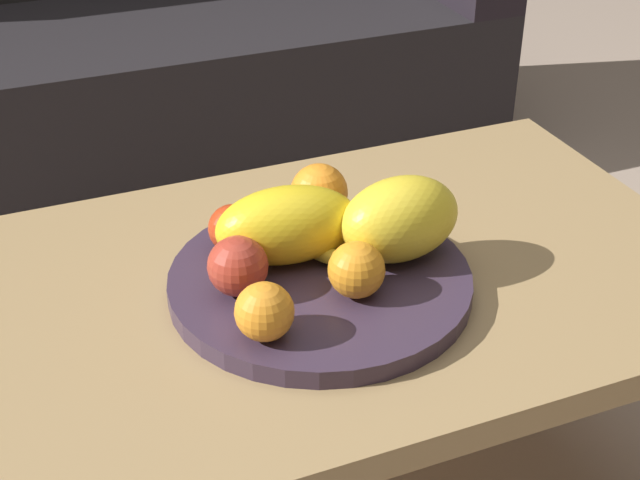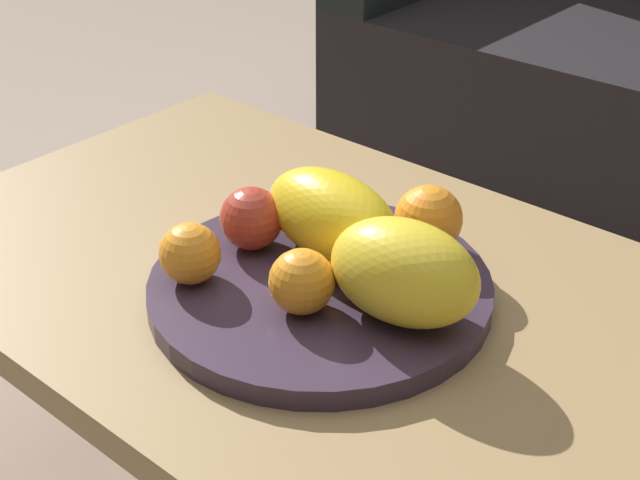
{
  "view_description": "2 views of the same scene",
  "coord_description": "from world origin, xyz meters",
  "px_view_note": "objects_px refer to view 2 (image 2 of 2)",
  "views": [
    {
      "loc": [
        -0.36,
        -0.92,
        1.1
      ],
      "look_at": [
        0.01,
        -0.03,
        0.5
      ],
      "focal_mm": 51.78,
      "sensor_mm": 36.0,
      "label": 1
    },
    {
      "loc": [
        0.55,
        -0.66,
        1.0
      ],
      "look_at": [
        0.01,
        -0.03,
        0.5
      ],
      "focal_mm": 50.26,
      "sensor_mm": 36.0,
      "label": 2
    }
  ],
  "objects_px": {
    "orange_front": "(302,282)",
    "apple_left": "(251,218)",
    "fruit_bowl": "(320,288)",
    "melon_large_front": "(404,272)",
    "orange_left": "(428,219)",
    "coffee_table": "(333,317)",
    "banana_bunch": "(358,230)",
    "melon_smaller_beside": "(332,216)",
    "orange_right": "(190,253)",
    "apple_front": "(320,199)"
  },
  "relations": [
    {
      "from": "apple_left",
      "to": "apple_front",
      "type": "bearing_deg",
      "value": 76.32
    },
    {
      "from": "melon_smaller_beside",
      "to": "banana_bunch",
      "type": "distance_m",
      "value": 0.04
    },
    {
      "from": "fruit_bowl",
      "to": "orange_front",
      "type": "relative_size",
      "value": 5.49
    },
    {
      "from": "melon_large_front",
      "to": "apple_left",
      "type": "relative_size",
      "value": 2.19
    },
    {
      "from": "coffee_table",
      "to": "melon_large_front",
      "type": "bearing_deg",
      "value": -13.39
    },
    {
      "from": "banana_bunch",
      "to": "orange_right",
      "type": "bearing_deg",
      "value": -122.33
    },
    {
      "from": "apple_left",
      "to": "orange_right",
      "type": "bearing_deg",
      "value": -89.83
    },
    {
      "from": "fruit_bowl",
      "to": "apple_front",
      "type": "distance_m",
      "value": 0.13
    },
    {
      "from": "orange_front",
      "to": "banana_bunch",
      "type": "distance_m",
      "value": 0.13
    },
    {
      "from": "apple_front",
      "to": "fruit_bowl",
      "type": "bearing_deg",
      "value": -49.38
    },
    {
      "from": "coffee_table",
      "to": "orange_right",
      "type": "relative_size",
      "value": 15.95
    },
    {
      "from": "banana_bunch",
      "to": "melon_large_front",
      "type": "bearing_deg",
      "value": -30.75
    },
    {
      "from": "fruit_bowl",
      "to": "melon_large_front",
      "type": "height_order",
      "value": "melon_large_front"
    },
    {
      "from": "coffee_table",
      "to": "banana_bunch",
      "type": "bearing_deg",
      "value": 84.83
    },
    {
      "from": "coffee_table",
      "to": "apple_front",
      "type": "bearing_deg",
      "value": 139.06
    },
    {
      "from": "apple_front",
      "to": "banana_bunch",
      "type": "bearing_deg",
      "value": -18.79
    },
    {
      "from": "fruit_bowl",
      "to": "apple_front",
      "type": "bearing_deg",
      "value": 130.62
    },
    {
      "from": "orange_right",
      "to": "banana_bunch",
      "type": "height_order",
      "value": "orange_right"
    },
    {
      "from": "fruit_bowl",
      "to": "orange_right",
      "type": "height_order",
      "value": "orange_right"
    },
    {
      "from": "fruit_bowl",
      "to": "apple_left",
      "type": "distance_m",
      "value": 0.12
    },
    {
      "from": "orange_left",
      "to": "melon_smaller_beside",
      "type": "bearing_deg",
      "value": -133.33
    },
    {
      "from": "fruit_bowl",
      "to": "apple_left",
      "type": "height_order",
      "value": "apple_left"
    },
    {
      "from": "orange_front",
      "to": "orange_right",
      "type": "xyz_separation_m",
      "value": [
        -0.13,
        -0.04,
        -0.0
      ]
    },
    {
      "from": "coffee_table",
      "to": "orange_left",
      "type": "distance_m",
      "value": 0.16
    },
    {
      "from": "apple_front",
      "to": "banana_bunch",
      "type": "distance_m",
      "value": 0.09
    },
    {
      "from": "apple_left",
      "to": "fruit_bowl",
      "type": "bearing_deg",
      "value": -0.78
    },
    {
      "from": "orange_front",
      "to": "apple_left",
      "type": "bearing_deg",
      "value": 155.91
    },
    {
      "from": "melon_large_front",
      "to": "orange_left",
      "type": "height_order",
      "value": "melon_large_front"
    },
    {
      "from": "orange_front",
      "to": "apple_left",
      "type": "distance_m",
      "value": 0.14
    },
    {
      "from": "orange_front",
      "to": "apple_front",
      "type": "xyz_separation_m",
      "value": [
        -0.11,
        0.15,
        -0.0
      ]
    },
    {
      "from": "coffee_table",
      "to": "melon_smaller_beside",
      "type": "distance_m",
      "value": 0.12
    },
    {
      "from": "coffee_table",
      "to": "orange_left",
      "type": "xyz_separation_m",
      "value": [
        0.06,
        0.1,
        0.11
      ]
    },
    {
      "from": "orange_left",
      "to": "banana_bunch",
      "type": "relative_size",
      "value": 0.48
    },
    {
      "from": "apple_front",
      "to": "orange_left",
      "type": "bearing_deg",
      "value": 14.09
    },
    {
      "from": "coffee_table",
      "to": "apple_front",
      "type": "relative_size",
      "value": 17.25
    },
    {
      "from": "melon_large_front",
      "to": "coffee_table",
      "type": "bearing_deg",
      "value": 166.61
    },
    {
      "from": "melon_large_front",
      "to": "banana_bunch",
      "type": "distance_m",
      "value": 0.13
    },
    {
      "from": "orange_front",
      "to": "orange_right",
      "type": "bearing_deg",
      "value": -163.96
    },
    {
      "from": "orange_left",
      "to": "apple_front",
      "type": "relative_size",
      "value": 1.25
    },
    {
      "from": "orange_left",
      "to": "orange_front",
      "type": "bearing_deg",
      "value": -98.54
    },
    {
      "from": "orange_right",
      "to": "apple_left",
      "type": "relative_size",
      "value": 0.92
    },
    {
      "from": "melon_smaller_beside",
      "to": "apple_front",
      "type": "xyz_separation_m",
      "value": [
        -0.06,
        0.05,
        -0.02
      ]
    },
    {
      "from": "orange_right",
      "to": "apple_front",
      "type": "xyz_separation_m",
      "value": [
        0.02,
        0.19,
        -0.0
      ]
    },
    {
      "from": "coffee_table",
      "to": "melon_large_front",
      "type": "height_order",
      "value": "melon_large_front"
    },
    {
      "from": "orange_right",
      "to": "apple_front",
      "type": "relative_size",
      "value": 1.08
    },
    {
      "from": "fruit_bowl",
      "to": "orange_front",
      "type": "bearing_deg",
      "value": -67.05
    },
    {
      "from": "apple_left",
      "to": "banana_bunch",
      "type": "relative_size",
      "value": 0.45
    },
    {
      "from": "orange_front",
      "to": "orange_left",
      "type": "bearing_deg",
      "value": 81.46
    },
    {
      "from": "melon_large_front",
      "to": "orange_left",
      "type": "bearing_deg",
      "value": 114.37
    },
    {
      "from": "coffee_table",
      "to": "orange_left",
      "type": "bearing_deg",
      "value": 59.99
    }
  ]
}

